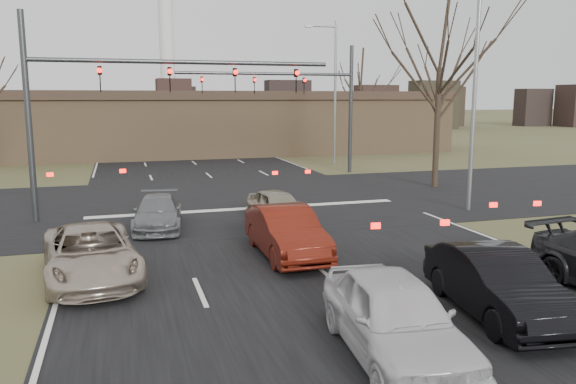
# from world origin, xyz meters

# --- Properties ---
(ground) EXTENTS (360.00, 360.00, 0.00)m
(ground) POSITION_xyz_m (0.00, 0.00, 0.00)
(ground) COLOR #454A27
(ground) RESTS_ON ground
(road_main) EXTENTS (14.00, 300.00, 0.02)m
(road_main) POSITION_xyz_m (0.00, 60.00, 0.01)
(road_main) COLOR black
(road_main) RESTS_ON ground
(road_cross) EXTENTS (200.00, 14.00, 0.02)m
(road_cross) POSITION_xyz_m (0.00, 15.00, 0.01)
(road_cross) COLOR black
(road_cross) RESTS_ON ground
(building) EXTENTS (42.40, 10.40, 5.30)m
(building) POSITION_xyz_m (2.00, 38.00, 2.67)
(building) COLOR #8D6E4C
(building) RESTS_ON ground
(mast_arm_near) EXTENTS (12.12, 0.24, 8.00)m
(mast_arm_near) POSITION_xyz_m (-5.23, 13.00, 5.07)
(mast_arm_near) COLOR #383A3D
(mast_arm_near) RESTS_ON ground
(mast_arm_far) EXTENTS (11.12, 0.24, 8.00)m
(mast_arm_far) POSITION_xyz_m (6.18, 23.00, 5.02)
(mast_arm_far) COLOR #383A3D
(mast_arm_far) RESTS_ON ground
(streetlight_right_near) EXTENTS (2.34, 0.25, 10.00)m
(streetlight_right_near) POSITION_xyz_m (8.82, 10.00, 5.59)
(streetlight_right_near) COLOR gray
(streetlight_right_near) RESTS_ON ground
(streetlight_right_far) EXTENTS (2.34, 0.25, 10.00)m
(streetlight_right_far) POSITION_xyz_m (9.32, 27.00, 5.59)
(streetlight_right_far) COLOR gray
(streetlight_right_far) RESTS_ON ground
(tree_right_near) EXTENTS (6.90, 6.90, 11.50)m
(tree_right_near) POSITION_xyz_m (11.00, 16.00, 8.90)
(tree_right_near) COLOR black
(tree_right_near) RESTS_ON ground
(tree_right_far) EXTENTS (5.40, 5.40, 9.00)m
(tree_right_far) POSITION_xyz_m (15.00, 35.00, 6.96)
(tree_right_far) COLOR black
(tree_right_far) RESTS_ON ground
(car_silver_suv) EXTENTS (2.89, 5.28, 1.40)m
(car_silver_suv) POSITION_xyz_m (-6.11, 4.92, 0.70)
(car_silver_suv) COLOR #B2A290
(car_silver_suv) RESTS_ON ground
(car_white_sedan) EXTENTS (2.30, 4.76, 1.57)m
(car_white_sedan) POSITION_xyz_m (-0.51, -1.52, 0.78)
(car_white_sedan) COLOR silver
(car_white_sedan) RESTS_ON ground
(car_black_hatch) EXTENTS (2.18, 4.70, 1.49)m
(car_black_hatch) POSITION_xyz_m (2.59, -0.35, 0.75)
(car_black_hatch) COLOR black
(car_black_hatch) RESTS_ON ground
(car_grey_ahead) EXTENTS (2.16, 4.32, 1.21)m
(car_grey_ahead) POSITION_xyz_m (-4.00, 10.42, 0.60)
(car_grey_ahead) COLOR slate
(car_grey_ahead) RESTS_ON ground
(car_red_ahead) EXTENTS (1.60, 4.58, 1.51)m
(car_red_ahead) POSITION_xyz_m (-0.50, 5.54, 0.75)
(car_red_ahead) COLOR #5D170D
(car_red_ahead) RESTS_ON ground
(car_silver_ahead) EXTENTS (1.99, 3.93, 1.28)m
(car_silver_ahead) POSITION_xyz_m (0.50, 10.04, 0.64)
(car_silver_ahead) COLOR gray
(car_silver_ahead) RESTS_ON ground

